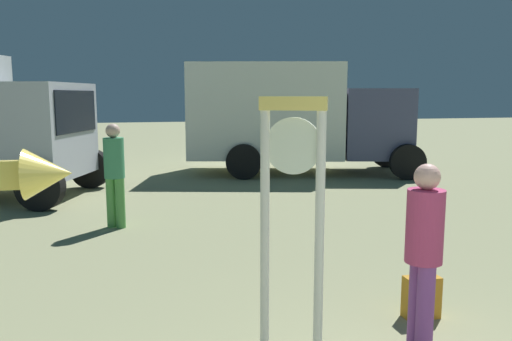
# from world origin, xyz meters

# --- Properties ---
(standing_clock) EXTENTS (0.47, 0.30, 2.11)m
(standing_clock) POSITION_xyz_m (-0.60, 2.19, 1.31)
(standing_clock) COLOR silver
(standing_clock) RESTS_ON ground_plane
(person_near_clock) EXTENTS (0.30, 0.30, 1.58)m
(person_near_clock) POSITION_xyz_m (0.54, 2.23, 0.88)
(person_near_clock) COLOR #81408E
(person_near_clock) RESTS_ON ground_plane
(backpack) EXTENTS (0.34, 0.21, 0.41)m
(backpack) POSITION_xyz_m (0.91, 2.80, 0.20)
(backpack) COLOR #C58321
(backpack) RESTS_ON ground_plane
(person_distant) EXTENTS (0.32, 0.32, 1.68)m
(person_distant) POSITION_xyz_m (-1.97, 7.02, 0.94)
(person_distant) COLOR #529F4A
(person_distant) RESTS_ON ground_plane
(box_truck_near) EXTENTS (6.47, 3.92, 2.94)m
(box_truck_near) POSITION_xyz_m (2.62, 11.96, 1.59)
(box_truck_near) COLOR silver
(box_truck_near) RESTS_ON ground_plane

